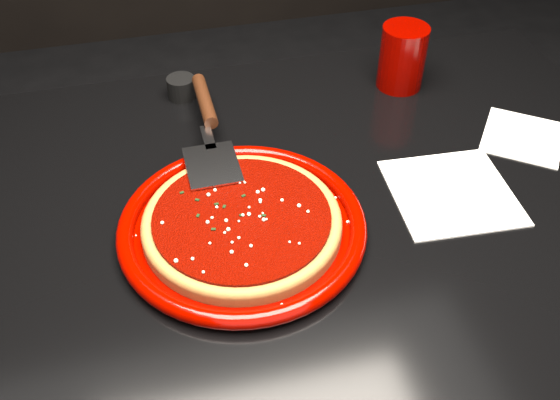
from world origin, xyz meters
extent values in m
cube|color=black|center=(0.00, 0.00, 0.38)|extent=(1.20, 0.80, 0.75)
cylinder|color=#6C0300|center=(-0.06, -0.03, 0.76)|extent=(0.36, 0.36, 0.02)
cylinder|color=brown|center=(-0.06, -0.03, 0.77)|extent=(0.29, 0.29, 0.01)
torus|color=brown|center=(-0.06, -0.03, 0.77)|extent=(0.29, 0.29, 0.02)
cylinder|color=#670600|center=(-0.06, -0.03, 0.78)|extent=(0.26, 0.26, 0.01)
cylinder|color=#780200|center=(0.29, 0.26, 0.81)|extent=(0.11, 0.11, 0.11)
cube|color=silver|center=(0.25, -0.03, 0.75)|extent=(0.18, 0.18, 0.00)
cube|color=silver|center=(0.42, 0.07, 0.75)|extent=(0.17, 0.17, 0.00)
cylinder|color=black|center=(-0.09, 0.32, 0.77)|extent=(0.06, 0.06, 0.04)
camera|label=1|loc=(-0.15, -0.62, 1.36)|focal=40.00mm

